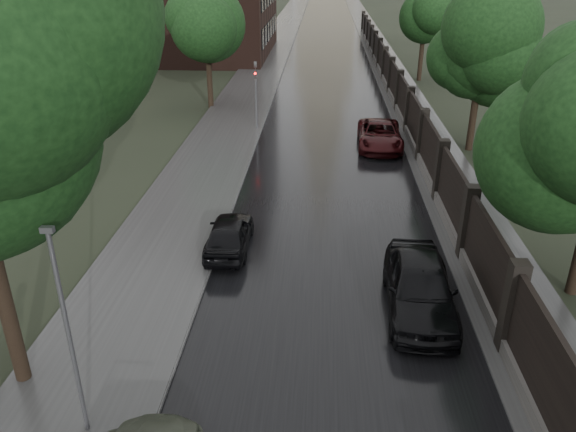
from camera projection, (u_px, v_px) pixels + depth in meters
The scene contains 9 objects.
fence_right at pixel (395, 89), 38.97m from camera, with size 0.45×75.72×2.70m.
tree_left_far at pixel (206, 27), 36.05m from camera, with size 4.25×4.25×7.39m.
tree_right_b at pixel (482, 55), 28.09m from camera, with size 4.08×4.08×7.01m.
tree_right_c at pixel (425, 17), 44.33m from camera, with size 4.08×4.08×7.01m.
lamp_post at pixel (69, 335), 11.28m from camera, with size 0.25×0.12×5.11m.
traffic_light at pixel (256, 90), 32.54m from camera, with size 0.16×0.32×4.00m.
hatchback_left at pixel (229, 234), 19.82m from camera, with size 1.48×3.67×1.25m, color black.
car_right_near at pixel (420, 286), 16.35m from camera, with size 1.94×4.81×1.64m, color black.
car_right_far at pixel (380, 135), 30.29m from camera, with size 2.30×4.98×1.38m, color black.
Camera 1 is at (-0.43, -7.38, 9.66)m, focal length 35.00 mm.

